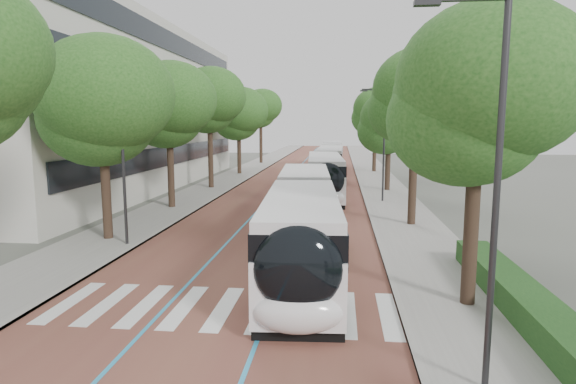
% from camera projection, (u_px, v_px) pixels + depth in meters
% --- Properties ---
extents(ground, '(160.00, 160.00, 0.00)m').
position_uv_depth(ground, '(209.00, 322.00, 13.84)').
color(ground, '#51544C').
rests_on(ground, ground).
extents(road, '(11.00, 140.00, 0.02)m').
position_uv_depth(road, '(306.00, 175.00, 53.21)').
color(road, brown).
rests_on(road, ground).
extents(sidewalk_left, '(4.00, 140.00, 0.12)m').
position_uv_depth(sidewalk_left, '(239.00, 174.00, 54.00)').
color(sidewalk_left, gray).
rests_on(sidewalk_left, ground).
extents(sidewalk_right, '(4.00, 140.00, 0.12)m').
position_uv_depth(sidewalk_right, '(375.00, 175.00, 52.41)').
color(sidewalk_right, gray).
rests_on(sidewalk_right, ground).
extents(kerb_left, '(0.20, 140.00, 0.14)m').
position_uv_depth(kerb_left, '(256.00, 174.00, 53.80)').
color(kerb_left, gray).
rests_on(kerb_left, ground).
extents(kerb_right, '(0.20, 140.00, 0.14)m').
position_uv_depth(kerb_right, '(357.00, 175.00, 52.61)').
color(kerb_right, gray).
rests_on(kerb_right, ground).
extents(zebra_crossing, '(10.55, 3.60, 0.01)m').
position_uv_depth(zebra_crossing, '(224.00, 308.00, 14.80)').
color(zebra_crossing, silver).
rests_on(zebra_crossing, ground).
extents(lane_line_left, '(0.12, 126.00, 0.01)m').
position_uv_depth(lane_line_left, '(292.00, 175.00, 53.38)').
color(lane_line_left, '#2790C3').
rests_on(lane_line_left, road).
extents(lane_line_right, '(0.12, 126.00, 0.01)m').
position_uv_depth(lane_line_right, '(320.00, 175.00, 53.04)').
color(lane_line_right, '#2790C3').
rests_on(lane_line_right, road).
extents(office_building, '(18.11, 40.00, 14.00)m').
position_uv_depth(office_building, '(77.00, 108.00, 42.48)').
color(office_building, '#BBBAAE').
rests_on(office_building, ground).
extents(hedge, '(1.20, 14.00, 0.80)m').
position_uv_depth(hedge, '(542.00, 318.00, 12.81)').
color(hedge, '#153D17').
rests_on(hedge, sidewalk_right).
extents(streetlight_near, '(1.82, 0.20, 8.00)m').
position_uv_depth(streetlight_near, '(489.00, 166.00, 9.51)').
color(streetlight_near, '#29292B').
rests_on(streetlight_near, sidewalk_right).
extents(streetlight_far, '(1.82, 0.20, 8.00)m').
position_uv_depth(streetlight_far, '(382.00, 135.00, 34.12)').
color(streetlight_far, '#29292B').
rests_on(streetlight_far, sidewalk_right).
extents(lamp_post_left, '(0.14, 0.14, 8.00)m').
position_uv_depth(lamp_post_left, '(123.00, 158.00, 21.78)').
color(lamp_post_left, '#29292B').
rests_on(lamp_post_left, sidewalk_left).
extents(trees_left, '(6.41, 60.51, 9.90)m').
position_uv_depth(trees_left, '(198.00, 108.00, 37.78)').
color(trees_left, black).
rests_on(trees_left, ground).
extents(trees_right, '(5.76, 47.64, 9.22)m').
position_uv_depth(trees_right, '(396.00, 114.00, 34.70)').
color(trees_right, black).
rests_on(trees_right, ground).
extents(lead_bus, '(3.62, 18.51, 3.20)m').
position_uv_depth(lead_bus, '(303.00, 219.00, 20.52)').
color(lead_bus, black).
rests_on(lead_bus, ground).
extents(bus_queued_0, '(3.19, 12.52, 3.20)m').
position_uv_depth(bus_queued_0, '(325.00, 177.00, 36.77)').
color(bus_queued_0, silver).
rests_on(bus_queued_0, ground).
extents(bus_queued_1, '(2.72, 12.44, 3.20)m').
position_uv_depth(bus_queued_1, '(330.00, 163.00, 49.24)').
color(bus_queued_1, silver).
rests_on(bus_queued_1, ground).
extents(bus_queued_2, '(2.65, 12.42, 3.20)m').
position_uv_depth(bus_queued_2, '(332.00, 155.00, 62.26)').
color(bus_queued_2, silver).
rests_on(bus_queued_2, ground).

